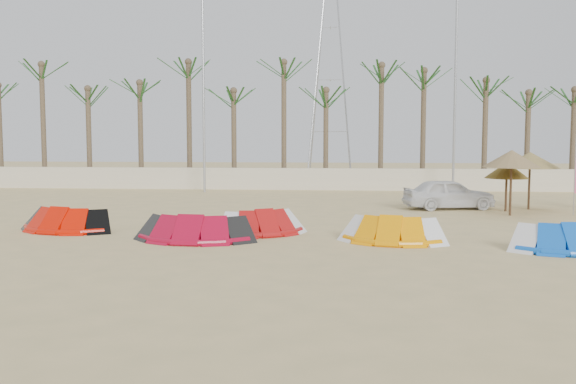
# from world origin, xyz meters

# --- Properties ---
(ground) EXTENTS (120.00, 120.00, 0.00)m
(ground) POSITION_xyz_m (0.00, 0.00, 0.00)
(ground) COLOR #DEBF7C
(ground) RESTS_ON ground
(boundary_wall) EXTENTS (60.00, 0.30, 1.30)m
(boundary_wall) POSITION_xyz_m (0.00, 22.00, 0.65)
(boundary_wall) COLOR beige
(boundary_wall) RESTS_ON ground
(palm_line) EXTENTS (52.00, 4.00, 7.70)m
(palm_line) POSITION_xyz_m (0.67, 23.50, 6.44)
(palm_line) COLOR brown
(palm_line) RESTS_ON ground
(lamp_b) EXTENTS (1.25, 0.14, 11.00)m
(lamp_b) POSITION_xyz_m (-5.96, 20.00, 5.77)
(lamp_b) COLOR #A5A8AD
(lamp_b) RESTS_ON ground
(lamp_c) EXTENTS (1.25, 0.14, 11.00)m
(lamp_c) POSITION_xyz_m (8.04, 20.00, 5.77)
(lamp_c) COLOR #A5A8AD
(lamp_c) RESTS_ON ground
(pylon) EXTENTS (3.00, 3.00, 14.00)m
(pylon) POSITION_xyz_m (1.00, 28.00, 0.00)
(pylon) COLOR #A5A8AD
(pylon) RESTS_ON ground
(kite_red_left) EXTENTS (3.68, 2.26, 0.90)m
(kite_red_left) POSITION_xyz_m (-7.54, 5.11, 0.42)
(kite_red_left) COLOR red
(kite_red_left) RESTS_ON ground
(kite_red_mid) EXTENTS (3.74, 1.78, 0.90)m
(kite_red_mid) POSITION_xyz_m (-2.68, 3.51, 0.42)
(kite_red_mid) COLOR #A10723
(kite_red_mid) RESTS_ON ground
(kite_red_right) EXTENTS (3.41, 2.57, 0.90)m
(kite_red_right) POSITION_xyz_m (-0.71, 4.97, 0.42)
(kite_red_right) COLOR #B01111
(kite_red_right) RESTS_ON ground
(kite_orange) EXTENTS (3.42, 2.16, 0.90)m
(kite_orange) POSITION_xyz_m (3.39, 3.70, 0.42)
(kite_orange) COLOR #FF9700
(kite_orange) RESTS_ON ground
(kite_blue) EXTENTS (3.34, 1.71, 0.90)m
(kite_blue) POSITION_xyz_m (8.28, 2.58, 0.42)
(kite_blue) COLOR blue
(kite_blue) RESTS_ON ground
(parasol_left) EXTENTS (1.87, 1.87, 2.12)m
(parasol_left) POSITION_xyz_m (8.91, 12.04, 1.77)
(parasol_left) COLOR #4C331E
(parasol_left) RESTS_ON ground
(parasol_mid) EXTENTS (2.31, 2.31, 2.67)m
(parasol_mid) POSITION_xyz_m (8.71, 10.55, 2.31)
(parasol_mid) COLOR #4C331E
(parasol_mid) RESTS_ON ground
(parasol_right) EXTENTS (2.55, 2.55, 2.53)m
(parasol_right) POSITION_xyz_m (10.08, 12.81, 2.18)
(parasol_right) COLOR #4C331E
(parasol_right) RESTS_ON ground
(car) EXTENTS (4.21, 2.37, 1.35)m
(car) POSITION_xyz_m (6.58, 12.61, 0.68)
(car) COLOR white
(car) RESTS_ON ground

